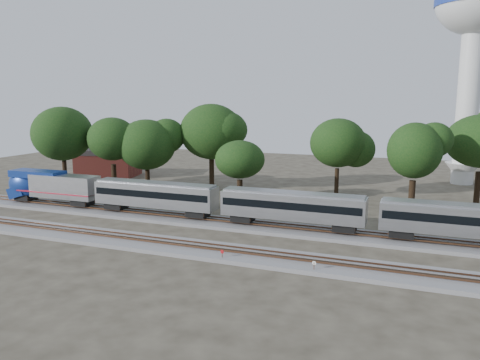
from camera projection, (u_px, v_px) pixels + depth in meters
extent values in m
plane|color=#383328|center=(211.00, 240.00, 50.07)|extent=(160.00, 160.00, 0.00)
cube|color=slate|center=(232.00, 224.00, 55.56)|extent=(160.00, 5.00, 0.40)
cube|color=brown|center=(230.00, 222.00, 54.82)|extent=(160.00, 0.08, 0.15)
cube|color=brown|center=(234.00, 219.00, 56.15)|extent=(160.00, 0.08, 0.15)
cube|color=slate|center=(194.00, 249.00, 46.36)|extent=(160.00, 5.00, 0.40)
cube|color=brown|center=(191.00, 246.00, 45.62)|extent=(160.00, 0.08, 0.15)
cube|color=brown|center=(197.00, 242.00, 46.94)|extent=(160.00, 0.08, 0.15)
cube|color=silver|center=(65.00, 186.00, 63.70)|extent=(9.94, 2.81, 3.09)
ellipsoid|color=navy|center=(25.00, 185.00, 66.24)|extent=(5.06, 2.93, 4.31)
cube|color=navy|center=(38.00, 174.00, 65.06)|extent=(7.97, 2.76, 0.94)
cube|color=black|center=(27.00, 178.00, 65.92)|extent=(0.42, 2.16, 1.23)
cube|color=#A7192D|center=(58.00, 191.00, 64.23)|extent=(12.19, 2.85, 0.17)
cube|color=black|center=(26.00, 197.00, 66.49)|extent=(2.44, 2.06, 0.84)
cube|color=black|center=(83.00, 202.00, 63.03)|extent=(2.44, 2.06, 0.84)
cube|color=silver|center=(155.00, 195.00, 58.73)|extent=(16.32, 2.81, 2.81)
cube|color=black|center=(155.00, 193.00, 58.68)|extent=(15.75, 2.86, 0.84)
cube|color=gray|center=(155.00, 183.00, 58.48)|extent=(15.94, 2.25, 0.33)
cube|color=black|center=(116.00, 205.00, 61.12)|extent=(2.44, 2.06, 0.84)
cube|color=black|center=(198.00, 213.00, 56.97)|extent=(2.44, 2.06, 0.84)
cube|color=silver|center=(292.00, 206.00, 52.52)|extent=(16.32, 2.81, 2.81)
cube|color=black|center=(292.00, 204.00, 52.47)|extent=(15.75, 2.86, 0.84)
cube|color=gray|center=(292.00, 193.00, 52.27)|extent=(15.94, 2.25, 0.33)
cube|color=black|center=(243.00, 217.00, 54.91)|extent=(2.44, 2.06, 0.84)
cube|color=black|center=(345.00, 227.00, 50.76)|extent=(2.44, 2.06, 0.84)
cube|color=silver|center=(465.00, 221.00, 46.31)|extent=(16.32, 2.81, 2.81)
cube|color=black|center=(466.00, 218.00, 46.26)|extent=(15.75, 2.86, 0.84)
cube|color=gray|center=(467.00, 206.00, 46.06)|extent=(15.94, 2.25, 0.33)
cube|color=black|center=(402.00, 232.00, 48.70)|extent=(2.44, 2.06, 0.84)
cylinder|color=#512D19|center=(222.00, 256.00, 43.23)|extent=(0.07, 0.07, 1.00)
cylinder|color=#B70D17|center=(222.00, 252.00, 43.15)|extent=(0.35, 0.12, 0.36)
cylinder|color=#512D19|center=(314.00, 268.00, 40.20)|extent=(0.07, 0.07, 1.02)
cylinder|color=silver|center=(314.00, 263.00, 40.12)|extent=(0.36, 0.08, 0.36)
cube|color=#512D19|center=(231.00, 260.00, 43.36)|extent=(0.57, 0.46, 0.30)
cylinder|color=silver|center=(467.00, 110.00, 81.02)|extent=(3.73, 3.73, 26.10)
cone|color=silver|center=(462.00, 173.00, 82.94)|extent=(5.97, 5.97, 3.73)
ellipsoid|color=silver|center=(476.00, 1.00, 77.95)|extent=(13.05, 13.05, 11.09)
cylinder|color=navy|center=(476.00, 1.00, 77.95)|extent=(13.20, 13.20, 1.49)
cube|color=maroon|center=(108.00, 165.00, 91.11)|extent=(12.34, 9.92, 4.35)
cube|color=black|center=(108.00, 151.00, 90.66)|extent=(12.58, 10.16, 0.98)
cylinder|color=black|center=(65.00, 176.00, 75.62)|extent=(0.70, 0.70, 5.07)
ellipsoid|color=black|center=(62.00, 134.00, 74.44)|extent=(9.56, 9.56, 8.12)
cylinder|color=black|center=(114.00, 179.00, 74.23)|extent=(0.70, 0.70, 4.68)
ellipsoid|color=black|center=(112.00, 139.00, 73.14)|extent=(8.83, 8.83, 7.50)
cylinder|color=black|center=(148.00, 180.00, 74.60)|extent=(0.70, 0.70, 4.19)
ellipsoid|color=black|center=(146.00, 145.00, 73.63)|extent=(7.90, 7.90, 6.71)
cylinder|color=black|center=(212.00, 175.00, 76.14)|extent=(0.70, 0.70, 5.22)
ellipsoid|color=black|center=(211.00, 132.00, 74.93)|extent=(9.85, 9.85, 8.37)
cylinder|color=black|center=(240.00, 192.00, 66.98)|extent=(0.70, 0.70, 3.46)
ellipsoid|color=black|center=(240.00, 159.00, 66.17)|extent=(6.52, 6.52, 5.55)
cylinder|color=black|center=(337.00, 183.00, 70.81)|extent=(0.70, 0.70, 4.52)
ellipsoid|color=black|center=(338.00, 143.00, 69.76)|extent=(8.53, 8.53, 7.25)
cylinder|color=black|center=(412.00, 198.00, 60.47)|extent=(0.70, 0.70, 4.52)
ellipsoid|color=black|center=(415.00, 150.00, 59.42)|extent=(8.53, 8.53, 7.25)
cylinder|color=black|center=(477.00, 189.00, 65.13)|extent=(0.70, 0.70, 4.93)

